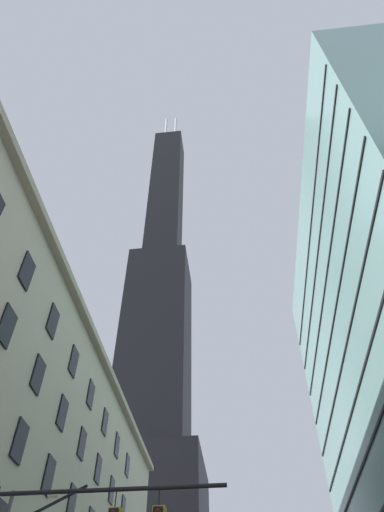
{
  "coord_description": "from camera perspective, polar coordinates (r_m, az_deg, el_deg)",
  "views": [
    {
      "loc": [
        1.35,
        -10.86,
        1.25
      ],
      "look_at": [
        -1.55,
        15.68,
        29.01
      ],
      "focal_mm": 31.96,
      "sensor_mm": 36.0,
      "label": 1
    }
  ],
  "objects": [
    {
      "name": "dark_skyscraper",
      "position": [
        125.92,
        -4.88,
        -16.24
      ],
      "size": [
        26.17,
        26.17,
        213.79
      ],
      "color": "black",
      "rests_on": "ground"
    }
  ]
}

